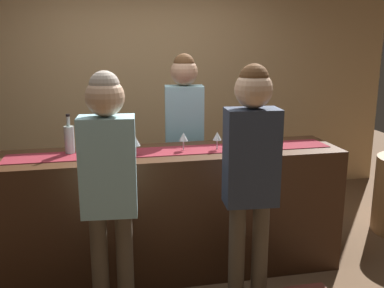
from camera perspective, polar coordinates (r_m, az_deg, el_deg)
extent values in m
plane|color=brown|center=(3.79, -2.21, -15.71)|extent=(10.00, 10.00, 0.00)
cube|color=tan|center=(5.21, -5.98, 9.03)|extent=(6.00, 0.12, 2.90)
cube|color=#3D2314|center=(3.58, -2.28, -8.71)|extent=(2.62, 0.60, 1.00)
cube|color=maroon|center=(3.42, -2.36, -0.88)|extent=(2.49, 0.28, 0.01)
cylinder|color=#B2C6C1|center=(3.45, -15.49, 0.49)|extent=(0.07, 0.07, 0.21)
cylinder|color=#B2C6C1|center=(3.42, -15.64, 2.82)|extent=(0.03, 0.03, 0.08)
cylinder|color=black|center=(3.41, -15.69, 3.58)|extent=(0.03, 0.03, 0.02)
cylinder|color=#194723|center=(3.61, 9.09, 1.41)|extent=(0.07, 0.07, 0.21)
cylinder|color=#194723|center=(3.59, 9.17, 3.63)|extent=(0.03, 0.03, 0.08)
cylinder|color=black|center=(3.58, 9.20, 4.37)|extent=(0.03, 0.03, 0.02)
cylinder|color=silver|center=(3.30, -7.20, -1.53)|extent=(0.06, 0.06, 0.00)
cylinder|color=silver|center=(3.29, -7.22, -0.86)|extent=(0.01, 0.01, 0.08)
cone|color=silver|center=(3.27, -7.26, 0.32)|extent=(0.07, 0.07, 0.06)
cylinder|color=silver|center=(3.46, 3.24, -0.73)|extent=(0.06, 0.06, 0.00)
cylinder|color=silver|center=(3.45, 3.25, -0.10)|extent=(0.01, 0.01, 0.08)
cone|color=silver|center=(3.44, 3.26, 1.04)|extent=(0.07, 0.07, 0.06)
cylinder|color=silver|center=(3.43, -1.09, -0.84)|extent=(0.06, 0.06, 0.00)
cylinder|color=silver|center=(3.42, -1.09, -0.20)|extent=(0.01, 0.01, 0.08)
cone|color=silver|center=(3.41, -1.10, 0.95)|extent=(0.07, 0.07, 0.06)
cylinder|color=#26262B|center=(4.18, 0.13, -6.77)|extent=(0.11, 0.11, 0.80)
cylinder|color=#26262B|center=(4.17, -2.07, -6.83)|extent=(0.11, 0.11, 0.80)
cube|color=#99D1E0|center=(3.98, -1.01, 2.96)|extent=(0.36, 0.24, 0.64)
sphere|color=tan|center=(3.93, -1.03, 9.26)|extent=(0.24, 0.24, 0.24)
sphere|color=brown|center=(3.92, -1.04, 10.23)|extent=(0.19, 0.19, 0.19)
cylinder|color=brown|center=(3.10, 5.75, -14.56)|extent=(0.11, 0.11, 0.79)
cylinder|color=brown|center=(3.14, 8.69, -14.29)|extent=(0.11, 0.11, 0.79)
cube|color=#2D384C|center=(2.85, 7.65, -1.70)|extent=(0.35, 0.23, 0.63)
sphere|color=#DBAD89|center=(2.77, 7.93, 6.97)|extent=(0.24, 0.24, 0.24)
sphere|color=brown|center=(2.77, 7.98, 8.32)|extent=(0.19, 0.19, 0.19)
cylinder|color=brown|center=(3.03, -11.72, -15.65)|extent=(0.11, 0.11, 0.78)
cylinder|color=brown|center=(3.02, -8.58, -15.62)|extent=(0.11, 0.11, 0.78)
cube|color=#99D1E0|center=(2.75, -10.75, -2.84)|extent=(0.36, 0.23, 0.62)
sphere|color=#DBAD89|center=(2.67, -11.15, 5.96)|extent=(0.23, 0.23, 0.23)
sphere|color=#AD9E8E|center=(2.66, -11.21, 7.33)|extent=(0.18, 0.18, 0.18)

